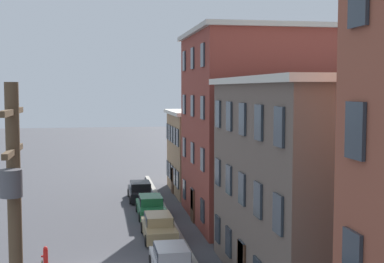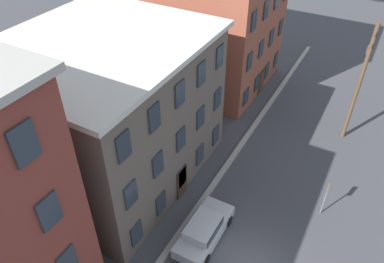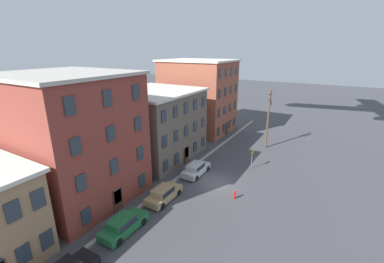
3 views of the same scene
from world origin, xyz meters
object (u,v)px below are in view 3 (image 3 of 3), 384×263
Objects in this scene: car_green at (123,224)px; car_tan at (163,193)px; utility_pole at (268,116)px; fire_hydrant at (234,195)px; car_silver at (196,169)px; caution_sign at (252,155)px.

car_tan is (5.62, -0.06, 0.00)m from car_green.
utility_pole reaches higher than fire_hydrant.
car_silver is at bearing 65.85° from fire_hydrant.
car_green is 0.49× the size of utility_pole.
car_tan is at bearing 121.89° from fire_hydrant.
fire_hydrant is (-2.74, -6.11, -0.27)m from car_silver.
car_green is at bearing 168.52° from utility_pole.
car_silver is (6.59, -0.09, 0.00)m from car_tan.
utility_pole is (8.38, 0.37, 3.27)m from caution_sign.
car_green is at bearing 146.55° from fire_hydrant.
fire_hydrant is (-16.18, -1.05, -4.61)m from utility_pole.
car_green is 4.58× the size of fire_hydrant.
car_green is 5.62m from car_tan.
car_tan is at bearing 165.59° from utility_pole.
car_silver is 0.49× the size of utility_pole.
utility_pole is (25.65, -5.21, 4.35)m from car_green.
utility_pole is at bearing 2.56° from caution_sign.
utility_pole is at bearing 3.71° from fire_hydrant.
utility_pole reaches higher than car_silver.
car_green is 11.36m from fire_hydrant.
car_green and car_silver have the same top height.
car_tan reaches higher than fire_hydrant.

